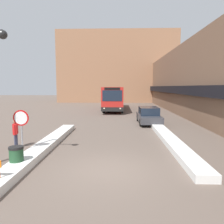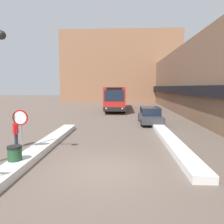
# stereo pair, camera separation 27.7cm
# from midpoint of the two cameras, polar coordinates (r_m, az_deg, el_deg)

# --- Properties ---
(ground_plane) EXTENTS (160.00, 160.00, 0.00)m
(ground_plane) POSITION_cam_midpoint_polar(r_m,az_deg,el_deg) (9.21, -1.00, -14.98)
(ground_plane) COLOR #66564C
(building_row_right) EXTENTS (5.50, 60.00, 8.29)m
(building_row_right) POSITION_cam_midpoint_polar(r_m,az_deg,el_deg) (33.87, 19.28, 7.48)
(building_row_right) COLOR brown
(building_row_right) RESTS_ON ground_plane
(building_backdrop_far) EXTENTS (26.00, 8.00, 15.36)m
(building_backdrop_far) POSITION_cam_midpoint_polar(r_m,az_deg,el_deg) (50.74, 2.42, 11.44)
(building_backdrop_far) COLOR #996B4C
(building_backdrop_far) RESTS_ON ground_plane
(snow_bank_left) EXTENTS (0.90, 11.54, 0.33)m
(snow_bank_left) POSITION_cam_midpoint_polar(r_m,az_deg,el_deg) (12.65, -16.68, -8.43)
(snow_bank_left) COLOR silver
(snow_bank_left) RESTS_ON ground_plane
(snow_bank_right) EXTENTS (0.90, 11.63, 0.32)m
(snow_bank_right) POSITION_cam_midpoint_polar(r_m,az_deg,el_deg) (13.90, 15.51, -7.06)
(snow_bank_right) COLOR silver
(snow_bank_right) RESTS_ON ground_plane
(city_bus) EXTENTS (2.72, 12.59, 3.35)m
(city_bus) POSITION_cam_midpoint_polar(r_m,az_deg,el_deg) (32.29, 1.33, 3.79)
(city_bus) COLOR red
(city_bus) RESTS_ON ground_plane
(parked_car_front) EXTENTS (1.93, 4.71, 1.52)m
(parked_car_front) POSITION_cam_midpoint_polar(r_m,az_deg,el_deg) (20.43, 10.32, -0.90)
(parked_car_front) COLOR #38383D
(parked_car_front) RESTS_ON ground_plane
(stop_sign) EXTENTS (0.76, 0.08, 2.29)m
(stop_sign) POSITION_cam_midpoint_polar(r_m,az_deg,el_deg) (11.36, -22.14, -2.63)
(stop_sign) COLOR gray
(stop_sign) RESTS_ON ground_plane
(pedestrian) EXTENTS (0.28, 0.51, 1.59)m
(pedestrian) POSITION_cam_midpoint_polar(r_m,az_deg,el_deg) (13.30, -23.31, -4.49)
(pedestrian) COLOR #333851
(pedestrian) RESTS_ON ground_plane
(trash_bin) EXTENTS (0.59, 0.59, 0.95)m
(trash_bin) POSITION_cam_midpoint_polar(r_m,az_deg,el_deg) (10.06, -23.30, -10.76)
(trash_bin) COLOR #234C2D
(trash_bin) RESTS_ON ground_plane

